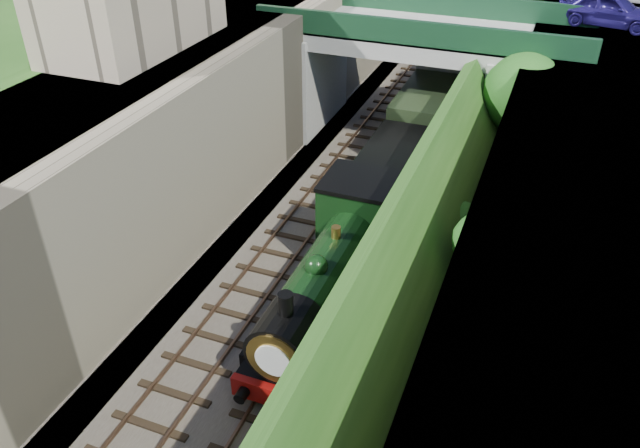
# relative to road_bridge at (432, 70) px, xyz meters

# --- Properties ---
(trackbed) EXTENTS (10.00, 90.00, 0.20)m
(trackbed) POSITION_rel_road_bridge_xyz_m (-0.94, -4.00, -3.98)
(trackbed) COLOR #473F38
(trackbed) RESTS_ON ground
(retaining_wall) EXTENTS (1.00, 90.00, 7.00)m
(retaining_wall) POSITION_rel_road_bridge_xyz_m (-6.44, -4.00, -0.58)
(retaining_wall) COLOR #756B56
(retaining_wall) RESTS_ON ground
(street_plateau_left) EXTENTS (6.00, 90.00, 7.00)m
(street_plateau_left) POSITION_rel_road_bridge_xyz_m (-9.94, -4.00, -0.58)
(street_plateau_left) COLOR #262628
(street_plateau_left) RESTS_ON ground
(street_plateau_right) EXTENTS (8.00, 90.00, 6.25)m
(street_plateau_right) POSITION_rel_road_bridge_xyz_m (8.56, -4.00, -0.95)
(street_plateau_right) COLOR #262628
(street_plateau_right) RESTS_ON ground
(embankment_slope) EXTENTS (4.50, 90.00, 6.51)m
(embankment_slope) POSITION_rel_road_bridge_xyz_m (4.08, -4.69, -1.28)
(embankment_slope) COLOR #1E4714
(embankment_slope) RESTS_ON ground
(track_left) EXTENTS (2.50, 90.00, 0.20)m
(track_left) POSITION_rel_road_bridge_xyz_m (-2.94, -4.00, -3.83)
(track_left) COLOR black
(track_left) RESTS_ON trackbed
(track_right) EXTENTS (2.50, 90.00, 0.20)m
(track_right) POSITION_rel_road_bridge_xyz_m (0.26, -4.00, -3.83)
(track_right) COLOR black
(track_right) RESTS_ON trackbed
(road_bridge) EXTENTS (16.00, 6.40, 7.25)m
(road_bridge) POSITION_rel_road_bridge_xyz_m (0.00, 0.00, 0.00)
(road_bridge) COLOR gray
(road_bridge) RESTS_ON ground
(tree) EXTENTS (3.60, 3.80, 6.60)m
(tree) POSITION_rel_road_bridge_xyz_m (4.97, -3.55, 0.57)
(tree) COLOR black
(tree) RESTS_ON ground
(car_blue) EXTENTS (5.13, 2.90, 1.65)m
(car_blue) POSITION_rel_road_bridge_xyz_m (7.84, 3.23, 3.00)
(car_blue) COLOR navy
(car_blue) RESTS_ON street_plateau_right
(locomotive) EXTENTS (3.10, 10.22, 3.83)m
(locomotive) POSITION_rel_road_bridge_xyz_m (0.26, -15.30, -2.18)
(locomotive) COLOR black
(locomotive) RESTS_ON trackbed
(tender) EXTENTS (2.70, 6.00, 3.05)m
(tender) POSITION_rel_road_bridge_xyz_m (0.26, -7.94, -2.46)
(tender) COLOR black
(tender) RESTS_ON trackbed
(coach_front) EXTENTS (2.90, 18.00, 3.70)m
(coach_front) POSITION_rel_road_bridge_xyz_m (0.26, 4.66, -2.03)
(coach_front) COLOR black
(coach_front) RESTS_ON trackbed
(coach_middle) EXTENTS (2.90, 18.00, 3.70)m
(coach_middle) POSITION_rel_road_bridge_xyz_m (0.26, 23.46, -2.03)
(coach_middle) COLOR black
(coach_middle) RESTS_ON trackbed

